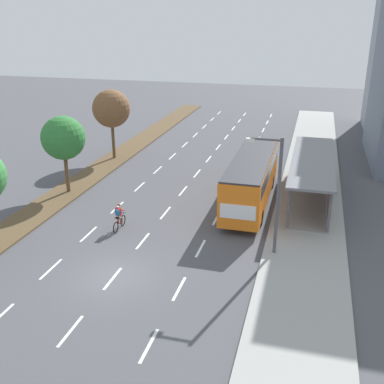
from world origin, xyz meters
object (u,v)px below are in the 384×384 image
(cyclist, at_px, (119,218))
(median_tree_second, at_px, (63,138))
(bus_shelter, at_px, (316,175))
(bus, at_px, (252,175))
(streetlight, at_px, (275,189))
(median_tree_third, at_px, (111,109))

(cyclist, xyz_separation_m, median_tree_second, (-6.20, 4.82, 3.39))
(cyclist, bearing_deg, bus_shelter, 35.52)
(bus, xyz_separation_m, streetlight, (2.17, -7.16, 1.82))
(cyclist, xyz_separation_m, streetlight, (9.37, -0.74, 3.10))
(cyclist, xyz_separation_m, median_tree_third, (-6.46, 13.65, 3.85))
(bus_shelter, relative_size, bus, 1.11)
(bus_shelter, height_order, streetlight, streetlight)
(median_tree_third, bearing_deg, bus, -27.87)
(median_tree_second, relative_size, median_tree_third, 0.91)
(cyclist, bearing_deg, bus, 41.72)
(bus_shelter, xyz_separation_m, cyclist, (-11.48, -8.20, -1.08))
(median_tree_third, bearing_deg, bus_shelter, -16.90)
(bus, distance_m, streetlight, 7.70)
(bus_shelter, distance_m, streetlight, 9.40)
(median_tree_second, bearing_deg, cyclist, -37.86)
(median_tree_third, height_order, streetlight, streetlight)
(cyclist, distance_m, median_tree_second, 8.55)
(bus_shelter, relative_size, streetlight, 1.92)
(bus_shelter, distance_m, median_tree_third, 18.96)
(bus, bearing_deg, cyclist, -138.28)
(median_tree_third, bearing_deg, median_tree_second, -88.27)
(streetlight, bearing_deg, median_tree_second, 160.35)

